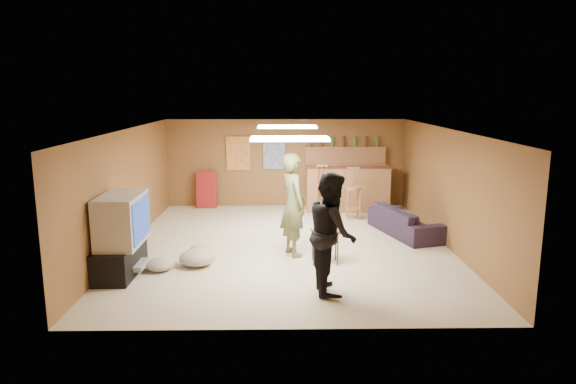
{
  "coord_description": "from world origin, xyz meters",
  "views": [
    {
      "loc": [
        -0.15,
        -9.38,
        2.89
      ],
      "look_at": [
        0.0,
        0.2,
        1.0
      ],
      "focal_mm": 32.0,
      "sensor_mm": 36.0,
      "label": 1
    }
  ],
  "objects_px": {
    "bar_counter": "(347,188)",
    "person_black": "(332,233)",
    "sofa": "(405,221)",
    "person_olive": "(293,205)",
    "tray_table": "(325,247)",
    "tv_body": "(122,220)"
  },
  "relations": [
    {
      "from": "bar_counter",
      "to": "person_black",
      "type": "relative_size",
      "value": 1.14
    },
    {
      "from": "tv_body",
      "to": "tray_table",
      "type": "distance_m",
      "value": 3.35
    },
    {
      "from": "person_olive",
      "to": "sofa",
      "type": "xyz_separation_m",
      "value": [
        2.33,
        1.3,
        -0.64
      ]
    },
    {
      "from": "bar_counter",
      "to": "person_olive",
      "type": "bearing_deg",
      "value": -112.15
    },
    {
      "from": "tv_body",
      "to": "person_olive",
      "type": "relative_size",
      "value": 0.6
    },
    {
      "from": "bar_counter",
      "to": "person_black",
      "type": "xyz_separation_m",
      "value": [
        -0.91,
        -5.2,
        0.33
      ]
    },
    {
      "from": "person_black",
      "to": "sofa",
      "type": "bearing_deg",
      "value": -34.73
    },
    {
      "from": "sofa",
      "to": "tray_table",
      "type": "height_order",
      "value": "tray_table"
    },
    {
      "from": "tv_body",
      "to": "tray_table",
      "type": "bearing_deg",
      "value": 8.51
    },
    {
      "from": "person_black",
      "to": "person_olive",
      "type": "bearing_deg",
      "value": 13.25
    },
    {
      "from": "bar_counter",
      "to": "person_black",
      "type": "height_order",
      "value": "person_black"
    },
    {
      "from": "person_olive",
      "to": "tray_table",
      "type": "height_order",
      "value": "person_olive"
    },
    {
      "from": "bar_counter",
      "to": "tray_table",
      "type": "xyz_separation_m",
      "value": [
        -0.89,
        -3.96,
        -0.26
      ]
    },
    {
      "from": "person_black",
      "to": "tray_table",
      "type": "distance_m",
      "value": 1.37
    },
    {
      "from": "bar_counter",
      "to": "sofa",
      "type": "height_order",
      "value": "bar_counter"
    },
    {
      "from": "person_olive",
      "to": "tray_table",
      "type": "relative_size",
      "value": 3.19
    },
    {
      "from": "person_olive",
      "to": "person_black",
      "type": "relative_size",
      "value": 1.04
    },
    {
      "from": "bar_counter",
      "to": "person_olive",
      "type": "height_order",
      "value": "person_olive"
    },
    {
      "from": "tv_body",
      "to": "sofa",
      "type": "bearing_deg",
      "value": 23.98
    },
    {
      "from": "bar_counter",
      "to": "tv_body",
      "type": "bearing_deg",
      "value": -133.0
    },
    {
      "from": "bar_counter",
      "to": "person_olive",
      "type": "distance_m",
      "value": 3.79
    },
    {
      "from": "bar_counter",
      "to": "person_olive",
      "type": "xyz_separation_m",
      "value": [
        -1.42,
        -3.49,
        0.37
      ]
    }
  ]
}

